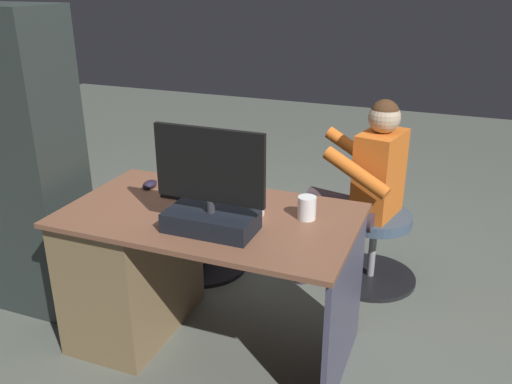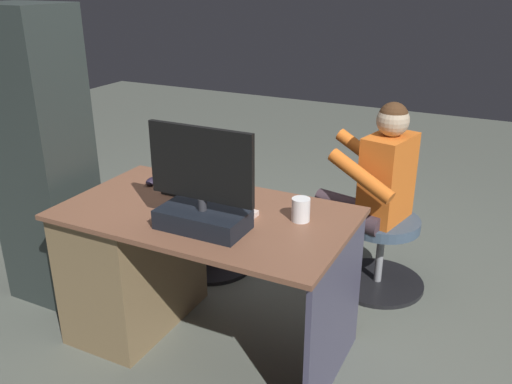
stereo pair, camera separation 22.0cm
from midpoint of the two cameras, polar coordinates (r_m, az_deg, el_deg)
The scene contains 13 objects.
ground_plane at distance 3.10m, azimuth 0.92°, elevation -11.66°, with size 10.00×10.00×0.00m, color #5B6157.
desk at distance 2.78m, azimuth -8.98°, elevation -7.08°, with size 1.33×0.76×0.72m.
monitor at distance 2.24m, azimuth -2.92°, elevation -0.75°, with size 0.48×0.21×0.45m.
keyboard at distance 2.62m, azimuth -3.00°, elevation -0.31°, with size 0.42×0.14×0.02m, color black.
computer_mouse at distance 2.79m, azimuth -8.60°, elevation 1.13°, with size 0.06×0.10×0.04m, color #241C2E.
cup at distance 2.37m, azimuth 7.41°, elevation -1.90°, with size 0.08×0.08×0.10m, color white.
tv_remote at distance 2.46m, azimuth -6.53°, elevation -1.97°, with size 0.04×0.15×0.02m, color black.
notebook_binder at distance 2.34m, azimuth -1.07°, elevation -3.07°, with size 0.22×0.30×0.02m, color beige.
office_chair_teddy at distance 3.38m, azimuth -3.01°, elevation -3.94°, with size 0.56×0.56×0.43m.
teddy_bear at distance 3.25m, azimuth -3.02°, elevation 1.51°, with size 0.25×0.25×0.34m.
visitor_chair at distance 3.26m, azimuth 14.90°, elevation -5.78°, with size 0.54×0.54×0.43m.
person at distance 3.10m, azimuth 13.83°, elevation 0.83°, with size 0.60×0.55×1.10m.
equipment_rack at distance 3.04m, azimuth -19.71°, elevation 3.04°, with size 0.44×0.36×1.59m, color #2A3230.
Camera 2 is at (-1.21, 2.28, 1.73)m, focal length 37.92 mm.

